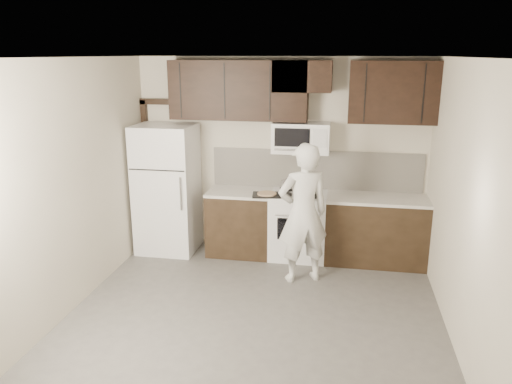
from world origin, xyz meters
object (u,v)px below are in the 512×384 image
(microwave, at_px, (301,138))
(refrigerator, at_px, (167,189))
(stove, at_px, (298,225))
(person, at_px, (303,213))

(microwave, bearing_deg, refrigerator, -174.85)
(microwave, bearing_deg, stove, -89.90)
(stove, xyz_separation_m, person, (0.12, -0.73, 0.41))
(refrigerator, xyz_separation_m, person, (1.97, -0.69, -0.03))
(microwave, relative_size, refrigerator, 0.42)
(stove, relative_size, person, 0.54)
(refrigerator, height_order, person, refrigerator)
(stove, xyz_separation_m, refrigerator, (-1.85, -0.05, 0.44))
(stove, bearing_deg, microwave, 90.10)
(refrigerator, distance_m, person, 2.09)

